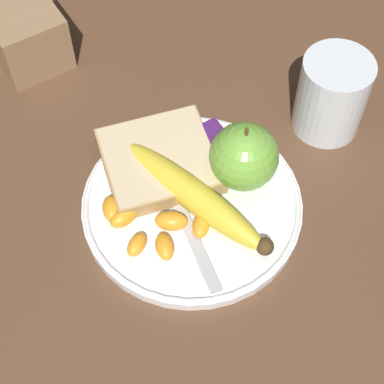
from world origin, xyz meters
name	(u,v)px	position (x,y,z in m)	size (l,w,h in m)	color
ground_plane	(192,208)	(0.00, 0.00, 0.00)	(3.00, 3.00, 0.00)	brown
plate	(192,204)	(0.00, 0.00, 0.01)	(0.23, 0.23, 0.01)	white
juice_glass	(331,97)	(-0.19, -0.02, 0.04)	(0.08, 0.08, 0.09)	silver
apple	(241,153)	(-0.06, 0.00, 0.05)	(0.07, 0.07, 0.08)	#72B23D
banana	(199,196)	(0.00, 0.01, 0.03)	(0.08, 0.19, 0.03)	yellow
bread_slice	(159,161)	(0.01, -0.06, 0.02)	(0.14, 0.14, 0.02)	#AB8751
fork	(179,207)	(0.01, 0.00, 0.01)	(0.05, 0.17, 0.00)	#B2B2B7
jam_packet	(207,142)	(-0.05, -0.05, 0.02)	(0.04, 0.04, 0.02)	white
orange_segment_0	(137,245)	(0.07, 0.02, 0.02)	(0.03, 0.03, 0.02)	orange
orange_segment_1	(124,217)	(0.07, -0.02, 0.02)	(0.03, 0.02, 0.02)	orange
orange_segment_2	(201,226)	(0.01, 0.03, 0.02)	(0.03, 0.03, 0.02)	orange
orange_segment_3	(112,209)	(0.08, -0.03, 0.02)	(0.03, 0.04, 0.02)	orange
orange_segment_4	(158,186)	(0.02, -0.03, 0.02)	(0.03, 0.02, 0.02)	orange
orange_segment_5	(178,191)	(0.01, -0.01, 0.02)	(0.03, 0.02, 0.02)	orange
orange_segment_6	(164,247)	(0.05, 0.03, 0.02)	(0.03, 0.03, 0.02)	orange
orange_segment_7	(127,195)	(0.06, -0.04, 0.02)	(0.03, 0.03, 0.02)	orange
orange_segment_8	(171,221)	(0.03, 0.01, 0.02)	(0.04, 0.04, 0.02)	orange
orange_segment_9	(140,192)	(0.04, -0.03, 0.02)	(0.03, 0.04, 0.02)	orange
condiment_caddy	(28,38)	(0.05, -0.29, 0.04)	(0.08, 0.08, 0.07)	#93704C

